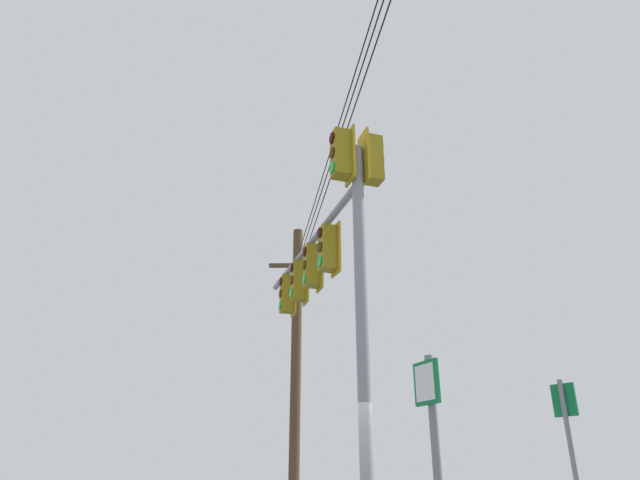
{
  "coord_description": "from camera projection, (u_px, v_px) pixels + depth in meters",
  "views": [
    {
      "loc": [
        -5.03,
        6.6,
        1.48
      ],
      "look_at": [
        1.78,
        -1.08,
        5.94
      ],
      "focal_mm": 30.96,
      "sensor_mm": 36.0,
      "label": 1
    }
  ],
  "objects": [
    {
      "name": "overhead_wire_span",
      "position": [
        366.0,
        55.0,
        9.45
      ],
      "size": [
        15.3,
        12.62,
        0.98
      ],
      "color": "black"
    },
    {
      "name": "signal_mast_assembly",
      "position": [
        328.0,
        263.0,
        10.51
      ],
      "size": [
        5.42,
        3.45,
        7.19
      ],
      "color": "gray",
      "rests_on": "ground"
    },
    {
      "name": "utility_pole_wooden",
      "position": [
        296.0,
        365.0,
        17.06
      ],
      "size": [
        1.52,
        1.33,
        9.3
      ],
      "color": "#4C3823",
      "rests_on": "ground"
    },
    {
      "name": "route_sign_secondary",
      "position": [
        573.0,
        460.0,
        7.43
      ],
      "size": [
        0.34,
        0.11,
        2.78
      ],
      "color": "slate",
      "rests_on": "ground"
    }
  ]
}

